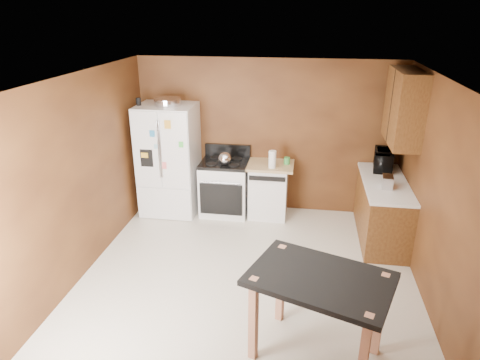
% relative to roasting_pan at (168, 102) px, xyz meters
% --- Properties ---
extents(floor, '(4.50, 4.50, 0.00)m').
position_rel_roasting_pan_xyz_m(floor, '(1.51, -1.88, -1.85)').
color(floor, beige).
rests_on(floor, ground).
extents(ceiling, '(4.50, 4.50, 0.00)m').
position_rel_roasting_pan_xyz_m(ceiling, '(1.51, -1.88, 0.65)').
color(ceiling, white).
rests_on(ceiling, ground).
extents(wall_back, '(4.20, 0.00, 4.20)m').
position_rel_roasting_pan_xyz_m(wall_back, '(1.51, 0.37, -0.60)').
color(wall_back, brown).
rests_on(wall_back, ground).
extents(wall_front, '(4.20, 0.00, 4.20)m').
position_rel_roasting_pan_xyz_m(wall_front, '(1.51, -4.13, -0.60)').
color(wall_front, brown).
rests_on(wall_front, ground).
extents(wall_left, '(0.00, 4.50, 4.50)m').
position_rel_roasting_pan_xyz_m(wall_left, '(-0.59, -1.88, -0.60)').
color(wall_left, brown).
rests_on(wall_left, ground).
extents(wall_right, '(0.00, 4.50, 4.50)m').
position_rel_roasting_pan_xyz_m(wall_right, '(3.61, -1.88, -0.60)').
color(wall_right, brown).
rests_on(wall_right, ground).
extents(roasting_pan, '(0.42, 0.42, 0.11)m').
position_rel_roasting_pan_xyz_m(roasting_pan, '(0.00, 0.00, 0.00)').
color(roasting_pan, silver).
rests_on(roasting_pan, refrigerator).
extents(pen_cup, '(0.08, 0.08, 0.11)m').
position_rel_roasting_pan_xyz_m(pen_cup, '(-0.44, -0.09, 0.00)').
color(pen_cup, black).
rests_on(pen_cup, refrigerator).
extents(kettle, '(0.21, 0.21, 0.21)m').
position_rel_roasting_pan_xyz_m(kettle, '(0.91, -0.11, -0.85)').
color(kettle, silver).
rests_on(kettle, gas_range).
extents(paper_towel, '(0.15, 0.15, 0.27)m').
position_rel_roasting_pan_xyz_m(paper_towel, '(1.65, -0.08, -0.83)').
color(paper_towel, white).
rests_on(paper_towel, dishwasher).
extents(green_canister, '(0.11, 0.11, 0.11)m').
position_rel_roasting_pan_xyz_m(green_canister, '(1.87, 0.13, -0.91)').
color(green_canister, green).
rests_on(green_canister, dishwasher).
extents(toaster, '(0.16, 0.24, 0.17)m').
position_rel_roasting_pan_xyz_m(toaster, '(3.28, -0.65, -0.87)').
color(toaster, silver).
rests_on(toaster, right_cabinets).
extents(microwave, '(0.40, 0.54, 0.28)m').
position_rel_roasting_pan_xyz_m(microwave, '(3.33, 0.08, -0.81)').
color(microwave, black).
rests_on(microwave, right_cabinets).
extents(refrigerator, '(0.90, 0.80, 1.80)m').
position_rel_roasting_pan_xyz_m(refrigerator, '(-0.04, -0.01, -0.95)').
color(refrigerator, white).
rests_on(refrigerator, ground).
extents(gas_range, '(0.76, 0.68, 1.10)m').
position_rel_roasting_pan_xyz_m(gas_range, '(0.87, 0.05, -1.39)').
color(gas_range, white).
rests_on(gas_range, ground).
extents(dishwasher, '(0.78, 0.63, 0.89)m').
position_rel_roasting_pan_xyz_m(dishwasher, '(1.59, 0.07, -1.40)').
color(dishwasher, white).
rests_on(dishwasher, ground).
extents(right_cabinets, '(0.63, 1.58, 2.45)m').
position_rel_roasting_pan_xyz_m(right_cabinets, '(3.35, -0.40, -0.95)').
color(right_cabinets, brown).
rests_on(right_cabinets, ground).
extents(island, '(1.49, 1.23, 0.91)m').
position_rel_roasting_pan_xyz_m(island, '(2.34, -2.96, -1.08)').
color(island, black).
rests_on(island, ground).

